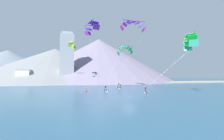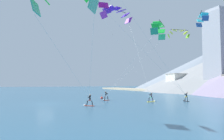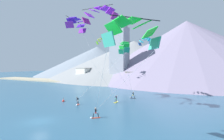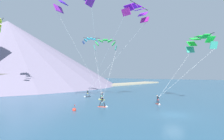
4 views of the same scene
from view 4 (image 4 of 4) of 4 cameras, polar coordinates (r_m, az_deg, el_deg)
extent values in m
plane|color=#2D5B7A|center=(25.82, 19.31, -13.61)|extent=(400.00, 400.00, 0.00)
cube|color=#E54C33|center=(33.84, 14.77, -10.71)|extent=(1.31, 1.34, 0.07)
cylinder|color=black|center=(34.15, 14.52, -9.96)|extent=(0.25, 0.26, 0.72)
cylinder|color=black|center=(33.41, 15.01, -10.14)|extent=(0.25, 0.26, 0.72)
cube|color=red|center=(33.72, 14.76, -9.39)|extent=(0.38, 0.38, 0.12)
cylinder|color=black|center=(33.66, 14.66, -8.84)|extent=(0.39, 0.39, 0.61)
cylinder|color=black|center=(33.78, 14.75, -8.52)|extent=(0.43, 0.42, 0.40)
cylinder|color=black|center=(33.57, 14.89, -8.56)|extent=(0.43, 0.42, 0.40)
cylinder|color=black|center=(33.74, 15.11, -8.57)|extent=(0.38, 0.40, 0.03)
sphere|color=beige|center=(33.58, 14.52, -8.18)|extent=(0.22, 0.22, 0.22)
cone|color=white|center=(33.03, 15.32, -10.82)|extent=(0.47, 0.47, 0.36)
cube|color=#E54C33|center=(30.17, -3.21, -11.88)|extent=(0.96, 1.50, 0.07)
cylinder|color=black|center=(30.24, -3.93, -11.07)|extent=(0.21, 0.28, 0.75)
cylinder|color=black|center=(29.97, -2.49, -11.17)|extent=(0.21, 0.28, 0.75)
cube|color=white|center=(30.04, -3.21, -10.35)|extent=(0.38, 0.34, 0.12)
cylinder|color=black|center=(29.91, -3.27, -9.73)|extent=(0.45, 0.36, 0.64)
cylinder|color=black|center=(30.02, -3.42, -9.36)|extent=(0.53, 0.28, 0.41)
cylinder|color=black|center=(29.94, -2.98, -9.38)|extent=(0.53, 0.28, 0.41)
cylinder|color=black|center=(30.15, -3.07, -9.38)|extent=(0.23, 0.49, 0.03)
sphere|color=#9E7051|center=(29.74, -3.36, -9.00)|extent=(0.23, 0.23, 0.23)
cone|color=white|center=(29.87, -1.62, -11.86)|extent=(0.45, 0.41, 0.36)
cube|color=black|center=(44.28, -7.96, -8.59)|extent=(1.50, 0.79, 0.07)
cylinder|color=#14232D|center=(44.42, -7.49, -8.06)|extent=(0.27, 0.18, 0.73)
cylinder|color=#14232D|center=(44.06, -8.42, -8.11)|extent=(0.27, 0.18, 0.73)
cube|color=yellow|center=(44.19, -7.95, -7.57)|extent=(0.30, 0.35, 0.12)
cylinder|color=#14232D|center=(44.22, -7.99, -7.13)|extent=(0.30, 0.41, 0.62)
cylinder|color=#14232D|center=(44.17, -7.79, -6.91)|extent=(0.21, 0.53, 0.40)
cylinder|color=#14232D|center=(44.06, -8.07, -6.92)|extent=(0.21, 0.53, 0.40)
cylinder|color=black|center=(43.96, -7.82, -6.97)|extent=(0.51, 0.16, 0.03)
sphere|color=tan|center=(44.28, -8.05, -6.61)|extent=(0.22, 0.22, 0.22)
cone|color=white|center=(43.89, -8.98, -8.56)|extent=(0.38, 0.42, 0.36)
cube|color=yellow|center=(38.60, -3.39, -9.63)|extent=(0.46, 1.44, 0.07)
cylinder|color=#231E28|center=(38.28, -2.95, -9.10)|extent=(0.12, 0.25, 0.73)
cylinder|color=#231E28|center=(38.81, -3.82, -8.99)|extent=(0.12, 0.25, 0.73)
cube|color=#33B266|center=(38.49, -3.39, -8.46)|extent=(0.31, 0.24, 0.12)
cylinder|color=#231E28|center=(38.54, -3.27, -7.95)|extent=(0.44, 0.22, 0.62)
cylinder|color=#231E28|center=(38.36, -3.24, -7.72)|extent=(0.53, 0.09, 0.40)
cylinder|color=#231E28|center=(38.52, -3.51, -7.69)|extent=(0.53, 0.09, 0.40)
cylinder|color=black|center=(38.32, -3.56, -7.77)|extent=(0.04, 0.52, 0.03)
sphere|color=tan|center=(38.62, -3.10, -7.38)|extent=(0.22, 0.22, 0.22)
cone|color=white|center=(39.18, -4.33, -9.41)|extent=(0.36, 0.30, 0.36)
cube|color=teal|center=(42.25, 24.17, 6.09)|extent=(1.74, 1.59, 1.44)
cube|color=#19E535|center=(41.87, 24.60, 7.80)|extent=(2.04, 1.98, 1.28)
cube|color=#19E535|center=(41.16, 25.51, 9.12)|extent=(2.25, 2.19, 0.88)
cube|color=#19E535|center=(40.25, 26.76, 9.80)|extent=(2.34, 2.20, 0.32)
cube|color=#19E535|center=(39.29, 28.16, 9.67)|extent=(2.32, 2.06, 0.88)
cube|color=#19E535|center=(38.47, 29.42, 8.70)|extent=(2.19, 1.74, 1.28)
cube|color=teal|center=(37.93, 30.29, 7.04)|extent=(1.93, 1.28, 1.44)
cylinder|color=black|center=(40.84, 27.62, 9.77)|extent=(3.86, 4.73, 0.10)
cylinder|color=silver|center=(37.64, 20.15, -0.93)|extent=(10.10, 2.72, 9.03)
cylinder|color=silver|center=(35.17, 23.27, -0.85)|extent=(6.67, 8.03, 9.03)
cube|color=#209370|center=(40.49, -5.70, 7.25)|extent=(1.20, 1.19, 1.13)
cube|color=green|center=(40.66, -4.94, 8.55)|extent=(1.46, 1.47, 0.97)
cube|color=green|center=(40.74, -3.71, 9.44)|extent=(1.63, 1.64, 0.64)
cube|color=green|center=(40.73, -2.20, 9.76)|extent=(1.68, 1.66, 0.20)
cube|color=green|center=(40.64, -0.70, 9.46)|extent=(1.66, 1.60, 0.64)
cube|color=green|center=(40.47, 0.54, 8.59)|extent=(1.52, 1.39, 0.97)
cube|color=#209370|center=(40.26, 1.29, 7.29)|extent=(1.28, 1.08, 1.13)
cylinder|color=black|center=(41.28, -2.17, 9.56)|extent=(3.38, 3.60, 0.10)
cylinder|color=silver|center=(34.93, -4.67, -0.27)|extent=(6.03, 8.35, 9.80)
cylinder|color=silver|center=(34.78, -0.49, -0.27)|extent=(9.27, 4.41, 9.80)
cube|color=#A51D8F|center=(38.16, 10.61, 15.80)|extent=(0.75, 1.83, 1.24)
cube|color=#991CE3|center=(37.81, 9.99, 17.52)|extent=(1.10, 1.85, 1.01)
cube|color=#991CE3|center=(37.17, 9.08, 18.90)|extent=(1.32, 1.86, 0.65)
cube|color=#991CE3|center=(36.30, 7.93, 19.79)|extent=(1.39, 1.87, 0.20)
cube|color=#991CE3|center=(35.29, 6.70, 20.04)|extent=(1.38, 1.87, 0.65)
cube|color=#991CE3|center=(34.28, 5.53, 19.56)|extent=(1.21, 1.85, 1.01)
cube|color=#A51D8F|center=(33.39, 4.61, 18.37)|extent=(0.89, 1.84, 1.24)
cylinder|color=black|center=(35.86, 9.06, 20.00)|extent=(6.34, 0.14, 0.10)
cylinder|color=silver|center=(39.82, 0.70, 3.22)|extent=(2.65, 14.62, 14.96)
cylinder|color=silver|center=(37.43, -2.75, 3.53)|extent=(4.07, 14.28, 14.96)
cube|color=purple|center=(30.63, -7.18, 21.27)|extent=(2.03, 1.22, 1.34)
cube|color=#541EC9|center=(34.43, -15.97, 20.61)|extent=(2.12, 1.54, 1.07)
cube|color=purple|center=(34.59, -17.05, 18.58)|extent=(2.04, 1.16, 1.34)
cylinder|color=silver|center=(33.27, -4.91, 4.57)|extent=(8.43, 5.83, 15.38)
cylinder|color=silver|center=(35.31, -9.97, 4.23)|extent=(10.12, 1.32, 15.38)
cylinder|color=black|center=(48.57, -32.43, 13.39)|extent=(0.95, 5.34, 0.10)
cube|color=#2D5299|center=(48.09, -4.22, 8.65)|extent=(1.11, 1.12, 0.90)
cube|color=#2CC9D9|center=(48.17, -4.89, 9.42)|extent=(1.26, 1.25, 0.77)
cube|color=#2CC9D9|center=(48.15, -5.77, 9.94)|extent=(1.33, 1.33, 0.55)
cube|color=#2CC9D9|center=(48.04, -6.77, 10.16)|extent=(1.31, 1.37, 0.26)
cube|color=#2CC9D9|center=(47.84, -7.78, 10.03)|extent=(1.26, 1.36, 0.55)
cube|color=#2CC9D9|center=(47.57, -8.65, 9.58)|extent=(1.12, 1.32, 0.77)
cube|color=#2D5299|center=(47.28, -9.31, 8.85)|extent=(0.92, 1.22, 0.90)
cylinder|color=black|center=(47.60, -6.66, 10.34)|extent=(3.44, 2.89, 0.10)
sphere|color=red|center=(27.54, -12.25, -12.58)|extent=(0.56, 0.56, 0.56)
cylinder|color=black|center=(27.45, -12.24, -11.55)|extent=(0.04, 0.04, 0.44)
cube|color=red|center=(27.48, -12.08, -11.16)|extent=(0.18, 0.01, 0.12)
cube|color=tan|center=(63.16, -27.97, -6.04)|extent=(180.00, 10.00, 0.70)
cube|color=#A89E8E|center=(63.84, -30.84, -3.79)|extent=(9.62, 4.97, 5.51)
cube|color=slate|center=(63.79, -30.81, -1.19)|extent=(10.01, 5.17, 0.30)
cube|color=silver|center=(69.27, -20.47, -3.77)|extent=(5.39, 4.36, 5.43)
cube|color=#99958B|center=(69.22, -20.45, -1.40)|extent=(5.60, 4.53, 0.30)
cube|color=beige|center=(74.33, -15.63, -3.69)|extent=(7.60, 5.46, 5.34)
cube|color=gray|center=(74.28, -15.61, -1.52)|extent=(7.91, 5.67, 0.30)
cube|color=beige|center=(86.98, -6.48, -4.02)|extent=(8.34, 5.06, 3.59)
cube|color=gray|center=(86.93, -6.47, -2.73)|extent=(8.67, 5.26, 0.30)
cone|color=gray|center=(110.72, -31.07, 4.83)|extent=(117.74, 117.74, 34.90)
camera|label=1|loc=(22.41, 96.30, -2.80)|focal=24.00mm
camera|label=2|loc=(60.39, 35.61, -3.43)|focal=35.00mm
camera|label=3|loc=(46.45, 50.98, 2.71)|focal=28.00mm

